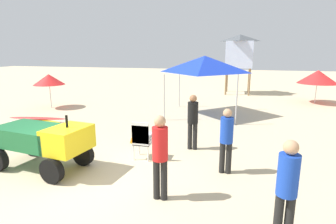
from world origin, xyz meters
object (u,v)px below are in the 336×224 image
at_px(utility_cart, 44,140).
at_px(beach_umbrella_mid, 318,77).
at_px(lifeguard_tower, 239,51).
at_px(beach_umbrella_left, 49,79).
at_px(lifeguard_near_center, 226,137).
at_px(surfboard_pile, 38,123).
at_px(popup_canopy, 205,64).
at_px(stacked_plastic_chairs, 142,137).
at_px(traffic_cone_near, 135,136).
at_px(lifeguard_far_right, 287,185).
at_px(lifeguard_near_right, 193,118).
at_px(lifeguard_near_left, 160,152).

height_order(utility_cart, beach_umbrella_mid, beach_umbrella_mid).
distance_m(lifeguard_tower, beach_umbrella_left, 12.38).
bearing_deg(lifeguard_near_center, surfboard_pile, 163.89).
bearing_deg(beach_umbrella_left, popup_canopy, 3.38).
relative_size(stacked_plastic_chairs, popup_canopy, 0.36).
height_order(beach_umbrella_left, traffic_cone_near, beach_umbrella_left).
relative_size(beach_umbrella_left, beach_umbrella_mid, 0.82).
xyz_separation_m(lifeguard_near_center, beach_umbrella_mid, (4.57, 10.82, 0.59)).
bearing_deg(lifeguard_far_right, surfboard_pile, 151.64).
bearing_deg(lifeguard_far_right, utility_cart, 165.33).
relative_size(utility_cart, popup_canopy, 0.86).
xyz_separation_m(surfboard_pile, traffic_cone_near, (4.19, -0.49, -0.00)).
bearing_deg(lifeguard_near_center, stacked_plastic_chairs, 172.68).
bearing_deg(beach_umbrella_left, lifeguard_near_right, -27.26).
relative_size(surfboard_pile, beach_umbrella_left, 1.43).
relative_size(lifeguard_near_center, lifeguard_tower, 0.40).
height_order(lifeguard_far_right, traffic_cone_near, lifeguard_far_right).
bearing_deg(beach_umbrella_mid, lifeguard_near_right, -121.16).
distance_m(utility_cart, traffic_cone_near, 2.97).
height_order(surfboard_pile, lifeguard_tower, lifeguard_tower).
relative_size(lifeguard_tower, beach_umbrella_mid, 1.87).
xyz_separation_m(surfboard_pile, beach_umbrella_left, (-2.26, 3.72, 1.28)).
xyz_separation_m(utility_cart, lifeguard_far_right, (5.56, -1.45, 0.21)).
height_order(lifeguard_near_center, lifeguard_far_right, lifeguard_far_right).
relative_size(lifeguard_near_right, lifeguard_far_right, 1.00).
relative_size(popup_canopy, beach_umbrella_left, 1.73).
distance_m(utility_cart, lifeguard_near_left, 3.38).
xyz_separation_m(lifeguard_near_left, lifeguard_far_right, (2.25, -0.77, -0.04)).
bearing_deg(beach_umbrella_left, utility_cart, -53.50).
distance_m(beach_umbrella_mid, traffic_cone_near, 12.03).
height_order(surfboard_pile, lifeguard_near_center, lifeguard_near_center).
height_order(stacked_plastic_chairs, popup_canopy, popup_canopy).
distance_m(lifeguard_near_right, beach_umbrella_mid, 10.94).
relative_size(lifeguard_near_left, lifeguard_near_right, 1.04).
xyz_separation_m(lifeguard_near_right, lifeguard_tower, (1.20, 11.99, 1.98)).
bearing_deg(beach_umbrella_mid, lifeguard_far_right, -105.05).
height_order(lifeguard_near_left, beach_umbrella_mid, beach_umbrella_mid).
height_order(stacked_plastic_chairs, beach_umbrella_mid, beach_umbrella_mid).
relative_size(lifeguard_near_center, beach_umbrella_mid, 0.76).
bearing_deg(surfboard_pile, lifeguard_near_center, -16.11).
xyz_separation_m(lifeguard_far_right, popup_canopy, (-2.39, 8.66, 1.40)).
bearing_deg(lifeguard_near_center, lifeguard_tower, 89.50).
distance_m(beach_umbrella_left, traffic_cone_near, 7.81).
relative_size(utility_cart, lifeguard_near_left, 1.51).
height_order(lifeguard_near_left, lifeguard_far_right, lifeguard_near_left).
height_order(lifeguard_near_left, lifeguard_near_right, lifeguard_near_left).
xyz_separation_m(surfboard_pile, popup_canopy, (5.88, 4.20, 2.15)).
relative_size(stacked_plastic_chairs, beach_umbrella_mid, 0.51).
xyz_separation_m(lifeguard_near_left, lifeguard_near_center, (1.23, 1.60, -0.08)).
relative_size(stacked_plastic_chairs, surfboard_pile, 0.43).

